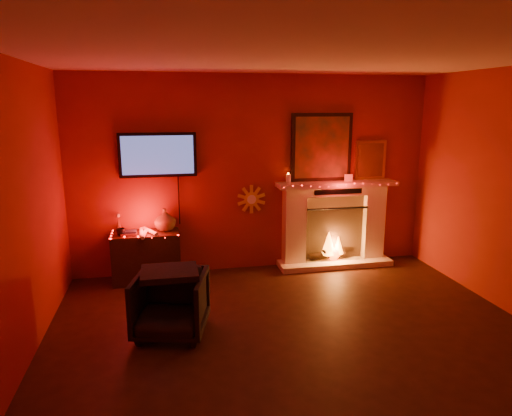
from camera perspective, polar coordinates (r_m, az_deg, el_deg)
The scene contains 6 objects.
room at distance 3.96m, azimuth 7.05°, elevation -1.03°, with size 5.00×5.00×5.00m.
fireplace at distance 6.66m, azimuth 9.69°, elevation -0.98°, with size 1.72×0.40×2.18m.
tv at distance 6.12m, azimuth -12.16°, elevation 6.48°, with size 1.00×0.07×1.24m.
sunburst_clock at distance 6.36m, azimuth -0.57°, elevation 1.10°, with size 0.40×0.03×0.40m.
console_table at distance 6.20m, azimuth -13.36°, elevation -5.47°, with size 0.87×0.54×0.96m.
armchair at distance 4.78m, azimuth -10.60°, elevation -11.72°, with size 0.69×0.71×0.65m, color black.
Camera 1 is at (-1.24, -3.64, 2.29)m, focal length 32.00 mm.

